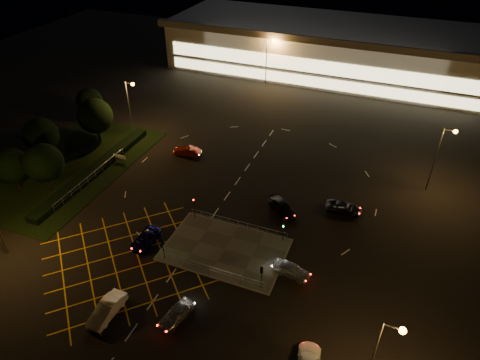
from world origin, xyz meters
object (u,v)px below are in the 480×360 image
at_px(signal_ne, 284,227).
at_px(car_far_dkgrey, 282,208).
at_px(car_queue_white, 107,309).
at_px(car_right_silver, 291,270).
at_px(car_circ_red, 188,151).
at_px(car_left_blue, 146,239).
at_px(signal_sw, 163,244).
at_px(car_near_silver, 176,314).
at_px(signal_se, 262,273).
at_px(signal_nw, 194,204).
at_px(car_east_grey, 344,208).

xyz_separation_m(signal_ne, car_far_dkgrey, (-1.73, 5.47, -1.64)).
relative_size(car_queue_white, car_right_silver, 1.11).
xyz_separation_m(car_right_silver, car_circ_red, (-22.74, 18.66, -0.01)).
bearing_deg(car_left_blue, signal_ne, 22.76).
height_order(signal_sw, car_near_silver, signal_sw).
distance_m(signal_se, car_near_silver, 9.70).
height_order(car_queue_white, car_left_blue, car_queue_white).
xyz_separation_m(signal_se, signal_nw, (-12.00, 7.99, 0.00)).
distance_m(car_left_blue, car_circ_red, 20.85).
xyz_separation_m(signal_se, car_near_silver, (-6.63, -6.88, -1.63)).
distance_m(signal_nw, car_queue_white, 17.16).
distance_m(signal_ne, car_far_dkgrey, 5.97).
relative_size(car_near_silver, car_circ_red, 0.98).
height_order(signal_se, car_circ_red, signal_se).
xyz_separation_m(signal_se, car_left_blue, (-15.48, 1.53, -1.72)).
height_order(signal_ne, car_circ_red, signal_ne).
relative_size(signal_nw, car_far_dkgrey, 0.63).
distance_m(signal_se, car_queue_white, 16.23).
bearing_deg(car_near_silver, signal_sw, 141.28).
bearing_deg(car_east_grey, car_queue_white, 140.22).
bearing_deg(signal_nw, car_east_grey, 25.59).
bearing_deg(car_near_silver, signal_se, 59.40).
height_order(car_right_silver, car_circ_red, car_right_silver).
bearing_deg(car_far_dkgrey, car_circ_red, 108.00).
distance_m(signal_nw, car_east_grey, 19.89).
bearing_deg(car_right_silver, car_circ_red, 61.71).
relative_size(signal_sw, car_east_grey, 0.65).
bearing_deg(car_east_grey, car_far_dkgrey, 109.29).
height_order(car_queue_white, car_far_dkgrey, car_queue_white).
xyz_separation_m(car_near_silver, car_queue_white, (-6.76, -2.16, 0.05)).
xyz_separation_m(signal_se, car_circ_red, (-20.27, 21.82, -1.64)).
bearing_deg(signal_se, car_far_dkgrey, -82.68).
xyz_separation_m(signal_nw, car_circ_red, (-8.27, 13.83, -1.64)).
xyz_separation_m(car_left_blue, car_circ_red, (-4.79, 20.29, 0.08)).
bearing_deg(signal_ne, car_east_grey, 55.55).
distance_m(car_far_dkgrey, car_right_silver, 11.12).
xyz_separation_m(car_near_silver, car_right_silver, (9.10, 10.04, -0.00)).
xyz_separation_m(signal_ne, car_queue_white, (-13.39, -17.03, -1.57)).
bearing_deg(signal_ne, car_left_blue, -157.35).
distance_m(signal_sw, car_far_dkgrey, 17.01).
xyz_separation_m(signal_ne, car_near_silver, (-6.63, -14.87, -1.63)).
bearing_deg(car_right_silver, car_queue_white, 138.67).
relative_size(signal_se, car_far_dkgrey, 0.63).
distance_m(signal_sw, car_near_silver, 8.88).
bearing_deg(car_far_dkgrey, signal_nw, 160.31).
height_order(signal_ne, car_east_grey, signal_ne).
height_order(signal_nw, car_east_grey, signal_nw).
height_order(signal_se, car_queue_white, signal_se).
relative_size(car_far_dkgrey, car_right_silver, 1.16).
relative_size(car_right_silver, car_east_grey, 0.90).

